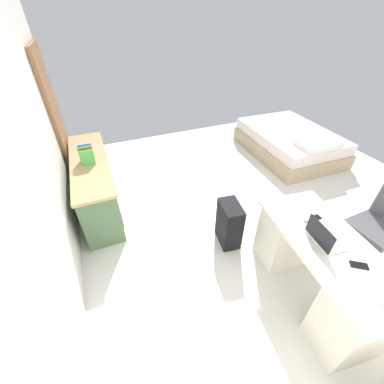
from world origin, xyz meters
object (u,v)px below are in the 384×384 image
(figurine_small, at_px, (86,146))
(cell_phone_near_laptop, at_px, (359,265))
(credenza, at_px, (95,184))
(computer_mouse, at_px, (308,219))
(laptop, at_px, (324,237))
(cell_phone_by_mouse, at_px, (314,218))
(suitcase_black, at_px, (229,224))
(bed, at_px, (289,142))
(desk, at_px, (319,269))
(office_chair, at_px, (377,230))

(figurine_small, bearing_deg, cell_phone_near_laptop, -147.10)
(credenza, xyz_separation_m, computer_mouse, (-1.99, -1.88, 0.38))
(laptop, height_order, cell_phone_by_mouse, laptop)
(suitcase_black, bearing_deg, cell_phone_near_laptop, -150.21)
(bed, bearing_deg, credenza, 93.50)
(desk, height_order, cell_phone_by_mouse, cell_phone_by_mouse)
(desk, xyz_separation_m, laptop, (0.06, 0.05, 0.41))
(cell_phone_near_laptop, xyz_separation_m, figurine_small, (2.91, 1.88, 0.06))
(office_chair, xyz_separation_m, suitcase_black, (0.83, 1.39, -0.13))
(bed, bearing_deg, cell_phone_near_laptop, 147.58)
(bed, height_order, computer_mouse, computer_mouse)
(credenza, distance_m, figurine_small, 0.56)
(credenza, relative_size, bed, 0.92)
(computer_mouse, xyz_separation_m, figurine_small, (2.35, 1.88, 0.05))
(suitcase_black, distance_m, cell_phone_by_mouse, 0.96)
(cell_phone_by_mouse, bearing_deg, suitcase_black, 41.44)
(desk, height_order, laptop, laptop)
(office_chair, bearing_deg, desk, 97.82)
(suitcase_black, height_order, computer_mouse, computer_mouse)
(bed, distance_m, cell_phone_near_laptop, 3.33)
(computer_mouse, bearing_deg, bed, -31.54)
(desk, xyz_separation_m, cell_phone_near_laptop, (-0.25, -0.03, 0.36))
(credenza, height_order, laptop, laptop)
(bed, relative_size, suitcase_black, 3.36)
(desk, distance_m, computer_mouse, 0.49)
(laptop, distance_m, computer_mouse, 0.27)
(cell_phone_near_laptop, bearing_deg, cell_phone_by_mouse, 28.08)
(cell_phone_near_laptop, bearing_deg, computer_mouse, 35.98)
(office_chair, xyz_separation_m, cell_phone_near_laptop, (-0.38, 0.92, 0.33))
(office_chair, xyz_separation_m, laptop, (-0.07, 1.00, 0.38))
(office_chair, bearing_deg, bed, -19.31)
(office_chair, height_order, figurine_small, office_chair)
(laptop, xyz_separation_m, cell_phone_near_laptop, (-0.31, -0.08, -0.04))
(suitcase_black, bearing_deg, computer_mouse, -135.47)
(office_chair, xyz_separation_m, cell_phone_by_mouse, (0.18, 0.85, 0.33))
(bed, relative_size, cell_phone_near_laptop, 14.36)
(bed, distance_m, cell_phone_by_mouse, 2.84)
(suitcase_black, xyz_separation_m, cell_phone_near_laptop, (-1.20, -0.47, 0.46))
(desk, distance_m, suitcase_black, 1.06)
(desk, bearing_deg, computer_mouse, -4.50)
(suitcase_black, height_order, figurine_small, figurine_small)
(suitcase_black, relative_size, figurine_small, 5.28)
(desk, xyz_separation_m, credenza, (2.31, 1.85, -0.01))
(credenza, distance_m, suitcase_black, 1.96)
(desk, bearing_deg, cell_phone_by_mouse, -18.10)
(desk, xyz_separation_m, computer_mouse, (0.32, -0.02, 0.37))
(credenza, bearing_deg, laptop, -141.21)
(office_chair, relative_size, bed, 0.48)
(desk, bearing_deg, office_chair, -82.18)
(office_chair, distance_m, credenza, 3.55)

